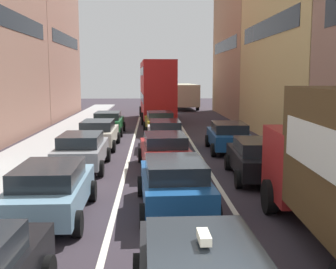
# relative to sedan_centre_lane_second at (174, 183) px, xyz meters

# --- Properties ---
(sidewalk_left) EXTENTS (2.60, 64.00, 0.14)m
(sidewalk_left) POSITION_rel_sedan_centre_lane_second_xyz_m (-6.71, 12.27, -0.73)
(sidewalk_left) COLOR #A2A2A2
(sidewalk_left) RESTS_ON ground
(lane_stripe_left) EXTENTS (0.16, 60.00, 0.01)m
(lane_stripe_left) POSITION_rel_sedan_centre_lane_second_xyz_m (-1.71, 12.27, -0.79)
(lane_stripe_left) COLOR silver
(lane_stripe_left) RESTS_ON ground
(lane_stripe_right) EXTENTS (0.16, 60.00, 0.01)m
(lane_stripe_right) POSITION_rel_sedan_centre_lane_second_xyz_m (1.69, 12.27, -0.79)
(lane_stripe_right) COLOR silver
(lane_stripe_right) RESTS_ON ground
(building_row_right) EXTENTS (7.20, 43.90, 12.49)m
(building_row_right) POSITION_rel_sedan_centre_lane_second_xyz_m (9.89, 14.58, 5.33)
(building_row_right) COLOR #9E7556
(building_row_right) RESTS_ON ground
(sedan_centre_lane_second) EXTENTS (2.22, 4.38, 1.49)m
(sedan_centre_lane_second) POSITION_rel_sedan_centre_lane_second_xyz_m (0.00, 0.00, 0.00)
(sedan_centre_lane_second) COLOR #194C8C
(sedan_centre_lane_second) RESTS_ON ground
(wagon_left_lane_second) EXTENTS (2.11, 4.32, 1.49)m
(wagon_left_lane_second) POSITION_rel_sedan_centre_lane_second_xyz_m (-3.37, -0.56, 0.00)
(wagon_left_lane_second) COLOR #759EB7
(wagon_left_lane_second) RESTS_ON ground
(hatchback_centre_lane_third) EXTENTS (2.28, 4.41, 1.49)m
(hatchback_centre_lane_third) POSITION_rel_sedan_centre_lane_second_xyz_m (-0.11, 5.33, 0.00)
(hatchback_centre_lane_third) COLOR #A51E1E
(hatchback_centre_lane_third) RESTS_ON ground
(sedan_left_lane_third) EXTENTS (2.09, 4.31, 1.49)m
(sedan_left_lane_third) POSITION_rel_sedan_centre_lane_second_xyz_m (-3.52, 5.55, 0.00)
(sedan_left_lane_third) COLOR gray
(sedan_left_lane_third) RESTS_ON ground
(coupe_centre_lane_fourth) EXTENTS (2.10, 4.32, 1.49)m
(coupe_centre_lane_fourth) POSITION_rel_sedan_centre_lane_second_xyz_m (0.08, 10.66, 0.00)
(coupe_centre_lane_fourth) COLOR silver
(coupe_centre_lane_fourth) RESTS_ON ground
(sedan_left_lane_fourth) EXTENTS (2.09, 4.31, 1.49)m
(sedan_left_lane_fourth) POSITION_rel_sedan_centre_lane_second_xyz_m (-3.48, 10.80, 0.00)
(sedan_left_lane_fourth) COLOR beige
(sedan_left_lane_fourth) RESTS_ON ground
(sedan_centre_lane_fifth) EXTENTS (2.27, 4.40, 1.49)m
(sedan_centre_lane_fifth) POSITION_rel_sedan_centre_lane_second_xyz_m (-0.08, 16.39, 0.00)
(sedan_centre_lane_fifth) COLOR #B29319
(sedan_centre_lane_fifth) RESTS_ON ground
(sedan_left_lane_fifth) EXTENTS (2.06, 4.30, 1.49)m
(sedan_left_lane_fifth) POSITION_rel_sedan_centre_lane_second_xyz_m (-3.49, 16.27, 0.00)
(sedan_left_lane_fifth) COLOR #19592D
(sedan_left_lane_fifth) RESTS_ON ground
(sedan_right_lane_behind_truck) EXTENTS (2.25, 4.39, 1.49)m
(sedan_right_lane_behind_truck) POSITION_rel_sedan_centre_lane_second_xyz_m (3.32, 3.59, 0.00)
(sedan_right_lane_behind_truck) COLOR black
(sedan_right_lane_behind_truck) RESTS_ON ground
(wagon_right_lane_far) EXTENTS (2.19, 4.36, 1.49)m
(wagon_right_lane_far) POSITION_rel_sedan_centre_lane_second_xyz_m (3.29, 9.41, 0.00)
(wagon_right_lane_far) COLOR #194C8C
(wagon_right_lane_far) RESTS_ON ground
(bus_mid_queue_primary) EXTENTS (3.16, 10.60, 5.06)m
(bus_mid_queue_primary) POSITION_rel_sedan_centre_lane_second_xyz_m (-0.16, 24.60, 2.03)
(bus_mid_queue_primary) COLOR #B21919
(bus_mid_queue_primary) RESTS_ON ground
(bus_far_queue_secondary) EXTENTS (3.01, 10.56, 2.90)m
(bus_far_queue_secondary) POSITION_rel_sedan_centre_lane_second_xyz_m (3.31, 38.91, 0.96)
(bus_far_queue_secondary) COLOR #BFB793
(bus_far_queue_secondary) RESTS_ON ground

